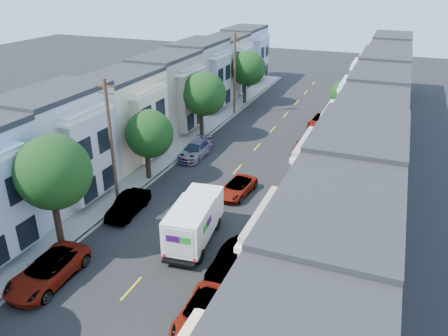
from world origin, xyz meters
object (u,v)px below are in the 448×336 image
utility_pole_near (112,145)px  utility_pole_far (235,74)px  tree_d (203,94)px  parked_right_b (233,260)px  tree_c (149,134)px  lead_sedan (237,188)px  tree_b (52,173)px  fedex_truck (194,220)px  tree_far_r (342,95)px  parked_left_c (128,205)px  tree_e (247,68)px  parked_left_d (195,150)px  parked_left_b (48,271)px  parked_right_d (320,121)px  parked_right_c (306,144)px  parked_right_a (201,312)px

utility_pole_near → utility_pole_far: same height
tree_d → parked_right_b: size_ratio=1.63×
tree_c → lead_sedan: tree_c is taller
tree_b → fedex_truck: 9.51m
utility_pole_far → fedex_truck: bearing=-74.7°
tree_far_r → utility_pole_near: bearing=-116.1°
tree_far_r → utility_pole_far: 13.32m
utility_pole_far → parked_right_b: utility_pole_far is taller
tree_far_r → tree_d: bearing=-141.9°
tree_c → tree_d: (0.00, 11.36, 0.67)m
tree_c → parked_left_c: 6.95m
tree_e → lead_sedan: bearing=-72.6°
tree_far_r → parked_left_d: size_ratio=1.05×
tree_b → tree_far_r: bearing=68.2°
parked_left_b → parked_right_b: (9.80, 5.09, -0.02)m
tree_d → parked_right_d: bearing=37.3°
parked_left_c → tree_b: bearing=-108.0°
parked_right_c → parked_right_d: parked_right_c is taller
tree_c → parked_left_d: tree_c is taller
parked_right_b → lead_sedan: bearing=114.4°
parked_left_d → parked_right_d: (9.80, 13.78, -0.08)m
parked_left_c → parked_right_c: size_ratio=0.94×
tree_far_r → parked_left_d: bearing=-127.1°
tree_b → parked_left_b: size_ratio=1.45×
utility_pole_far → fedex_truck: utility_pole_far is taller
fedex_truck → parked_left_c: (-6.28, 1.52, -0.94)m
lead_sedan → parked_right_c: (3.21, 11.66, 0.14)m
fedex_truck → parked_right_c: size_ratio=1.33×
parked_right_d → tree_b: bearing=-104.5°
lead_sedan → parked_left_b: 15.99m
tree_d → fedex_truck: (7.69, -18.68, -3.27)m
fedex_truck → parked_right_c: fedex_truck is taller
parked_right_c → tree_e: bearing=131.7°
tree_b → utility_pole_near: utility_pole_near is taller
tree_d → parked_left_b: tree_d is taller
parked_left_b → parked_left_d: size_ratio=1.12×
parked_left_b → parked_right_d: parked_left_b is taller
tree_c → utility_pole_near: (0.00, -5.16, 0.86)m
tree_d → lead_sedan: size_ratio=1.63×
fedex_truck → parked_left_d: bearing=108.1°
tree_c → parked_left_d: bearing=77.1°
tree_b → tree_d: (0.00, 22.66, -0.66)m
tree_e → tree_b: bearing=-90.0°
tree_b → parked_right_c: (11.20, 23.11, -4.85)m
parked_right_d → tree_e: bearing=157.9°
parked_right_b → parked_right_a: bearing=-84.3°
utility_pole_near → fedex_truck: 8.70m
tree_d → parked_right_b: (11.20, -20.68, -4.21)m
parked_right_a → lead_sedan: bearing=101.4°
tree_d → lead_sedan: (8.00, -11.21, -4.34)m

